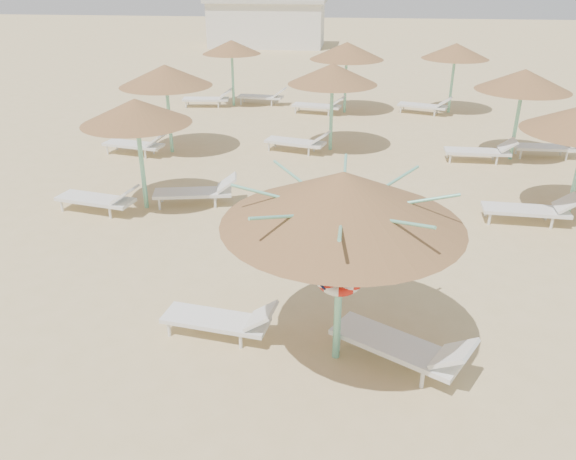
# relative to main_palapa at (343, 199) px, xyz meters

# --- Properties ---
(ground) EXTENTS (120.00, 120.00, 0.00)m
(ground) POSITION_rel_main_palapa_xyz_m (-0.41, 0.36, -2.59)
(ground) COLOR tan
(ground) RESTS_ON ground
(main_palapa) EXTENTS (3.32, 3.32, 2.98)m
(main_palapa) POSITION_rel_main_palapa_xyz_m (0.00, 0.00, 0.00)
(main_palapa) COLOR #78D1AE
(main_palapa) RESTS_ON ground
(lounger_main_a) EXTENTS (1.90, 0.81, 0.67)m
(lounger_main_a) POSITION_rel_main_palapa_xyz_m (-1.81, 0.31, -2.27)
(lounger_main_a) COLOR white
(lounger_main_a) RESTS_ON ground
(lounger_main_b) EXTENTS (2.12, 1.58, 0.76)m
(lounger_main_b) POSITION_rel_main_palapa_xyz_m (0.99, -0.12, -2.22)
(lounger_main_b) COLOR white
(lounger_main_b) RESTS_ON ground
(palapa_field) EXTENTS (18.61, 13.86, 2.72)m
(palapa_field) POSITION_rel_main_palapa_xyz_m (0.96, 10.43, -0.27)
(palapa_field) COLOR #78D1AE
(palapa_field) RESTS_ON ground
(service_hut) EXTENTS (8.40, 4.40, 3.25)m
(service_hut) POSITION_rel_main_palapa_xyz_m (-6.41, 35.36, -0.94)
(service_hut) COLOR silver
(service_hut) RESTS_ON ground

